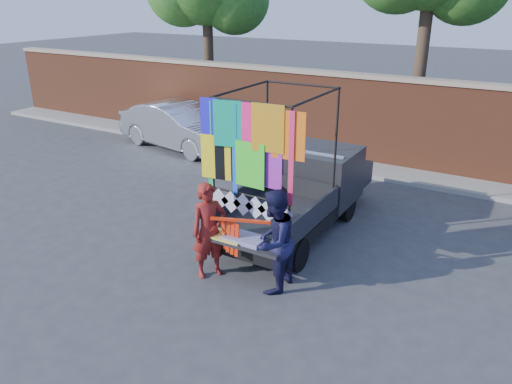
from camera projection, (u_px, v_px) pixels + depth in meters
The scene contains 8 objects.
ground at pixel (242, 264), 9.33m from camera, with size 90.00×90.00×0.00m, color #38383A.
brick_wall at pixel (369, 119), 14.46m from camera, with size 30.00×0.45×2.61m.
curb at pixel (358, 167), 14.36m from camera, with size 30.00×1.20×0.12m, color gray.
pickup_truck at pixel (308, 189), 10.78m from camera, with size 1.97×4.94×3.11m.
sedan at pixel (180, 126), 16.12m from camera, with size 1.56×4.46×1.47m, color silver.
woman at pixel (209, 231), 8.68m from camera, with size 0.63×0.42×1.74m, color maroon.
man at pixel (274, 242), 8.23m from camera, with size 0.88×0.68×1.80m, color #171638.
streamer_bundle at pixel (234, 230), 8.47m from camera, with size 0.98×0.41×0.71m.
Camera 1 is at (4.36, -6.92, 4.70)m, focal length 35.00 mm.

